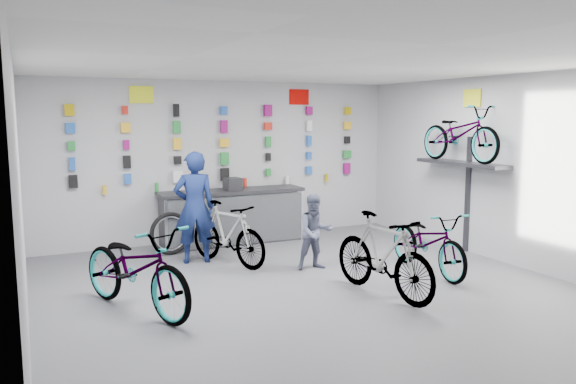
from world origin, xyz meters
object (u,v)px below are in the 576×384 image
bike_right (428,241)px  clerk (195,207)px  counter (232,217)px  bike_center (383,255)px  customer (315,232)px  bike_service (228,233)px  bike_left (136,268)px

bike_right → clerk: 3.69m
counter → bike_center: (0.75, -3.74, 0.06)m
bike_center → customer: customer is taller
bike_service → clerk: clerk is taller
clerk → customer: (1.55, -1.19, -0.32)m
bike_left → customer: customer is taller
bike_center → bike_service: bearing=110.8°
bike_center → bike_right: size_ratio=0.99×
bike_left → bike_service: bike_left is taller
customer → clerk: bearing=149.7°
counter → customer: bearing=-76.2°
bike_center → clerk: clerk is taller
counter → bike_service: bike_service is taller
counter → bike_service: 1.51m
bike_left → bike_right: (4.29, -0.17, -0.06)m
bike_service → clerk: (-0.42, 0.36, 0.39)m
bike_service → counter: bearing=44.4°
counter → bike_service: size_ratio=1.61×
counter → bike_center: bearing=-78.7°
counter → bike_left: (-2.30, -2.97, 0.06)m
counter → bike_left: 3.76m
bike_center → customer: size_ratio=1.56×
bike_service → bike_center: bearing=-83.5°
bike_center → bike_service: bike_center is taller
bike_service → clerk: size_ratio=0.93×
bike_right → bike_left: bearing=-177.9°
customer → bike_left: bearing=-158.2°
bike_service → customer: size_ratio=1.44×
counter → bike_right: counter is taller
counter → bike_left: bearing=-127.7°
bike_left → customer: (2.84, 0.74, 0.04)m
bike_left → bike_center: bearing=-38.2°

